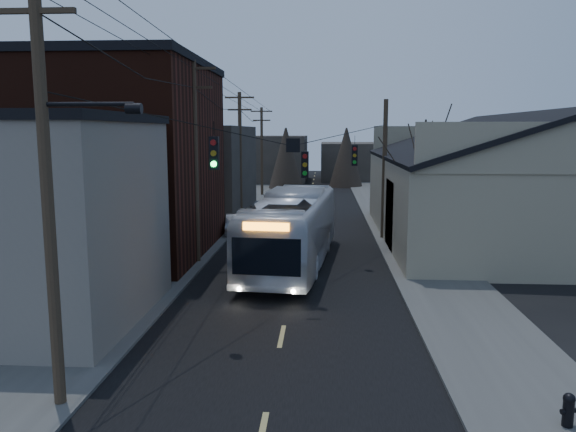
% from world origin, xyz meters
% --- Properties ---
extents(road_surface, '(9.00, 110.00, 0.02)m').
position_xyz_m(road_surface, '(0.00, 30.00, 0.01)').
color(road_surface, black).
rests_on(road_surface, ground).
extents(sidewalk_left, '(4.00, 110.00, 0.12)m').
position_xyz_m(sidewalk_left, '(-6.50, 30.00, 0.06)').
color(sidewalk_left, '#474744').
rests_on(sidewalk_left, ground).
extents(sidewalk_right, '(4.00, 110.00, 0.12)m').
position_xyz_m(sidewalk_right, '(6.50, 30.00, 0.06)').
color(sidewalk_right, '#474744').
rests_on(sidewalk_right, ground).
extents(building_clapboard, '(8.00, 8.00, 7.00)m').
position_xyz_m(building_clapboard, '(-9.00, 9.00, 3.50)').
color(building_clapboard, '#6E655C').
rests_on(building_clapboard, ground).
extents(building_brick, '(10.00, 12.00, 10.00)m').
position_xyz_m(building_brick, '(-10.00, 20.00, 5.00)').
color(building_brick, black).
rests_on(building_brick, ground).
extents(building_left_far, '(9.00, 14.00, 7.00)m').
position_xyz_m(building_left_far, '(-9.50, 36.00, 3.50)').
color(building_left_far, '#342F29').
rests_on(building_left_far, ground).
extents(warehouse, '(16.16, 20.60, 7.73)m').
position_xyz_m(warehouse, '(13.00, 25.00, 2.70)').
color(warehouse, gray).
rests_on(warehouse, ground).
extents(building_far_left, '(10.00, 12.00, 6.00)m').
position_xyz_m(building_far_left, '(-6.00, 65.00, 3.00)').
color(building_far_left, '#342F29').
rests_on(building_far_left, ground).
extents(building_far_right, '(12.00, 14.00, 5.00)m').
position_xyz_m(building_far_right, '(7.00, 70.00, 2.50)').
color(building_far_right, '#342F29').
rests_on(building_far_right, ground).
extents(bare_tree, '(0.40, 0.40, 7.20)m').
position_xyz_m(bare_tree, '(6.50, 20.00, 3.60)').
color(bare_tree, black).
rests_on(bare_tree, ground).
extents(utility_lines, '(11.24, 45.28, 10.50)m').
position_xyz_m(utility_lines, '(-3.11, 24.14, 4.95)').
color(utility_lines, '#382B1E').
rests_on(utility_lines, ground).
extents(bus, '(4.36, 13.40, 3.67)m').
position_xyz_m(bus, '(-0.20, 17.78, 1.83)').
color(bus, silver).
rests_on(bus, ground).
extents(parked_car, '(1.76, 3.89, 1.24)m').
position_xyz_m(parked_car, '(-4.30, 26.16, 0.62)').
color(parked_car, '#AAADB2').
rests_on(parked_car, ground).
extents(fire_hydrant, '(0.38, 0.27, 0.78)m').
position_xyz_m(fire_hydrant, '(6.76, 2.62, 0.53)').
color(fire_hydrant, black).
rests_on(fire_hydrant, sidewalk_right).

